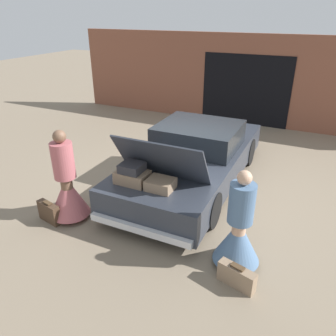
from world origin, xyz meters
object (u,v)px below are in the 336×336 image
object	(u,v)px
car	(193,158)
suitcase_beside_left_person	(49,212)
suitcase_beside_right_person	(237,276)
person_right	(238,233)
person_left	(67,189)

from	to	relation	value
car	suitcase_beside_left_person	bearing A→B (deg)	-125.12
suitcase_beside_left_person	suitcase_beside_right_person	world-z (taller)	suitcase_beside_left_person
suitcase_beside_left_person	suitcase_beside_right_person	xyz separation A→B (m)	(3.40, -0.08, -0.03)
suitcase_beside_left_person	suitcase_beside_right_person	bearing A→B (deg)	-1.28
car	person_right	bearing A→B (deg)	-54.63
person_right	person_left	bearing A→B (deg)	98.49
suitcase_beside_left_person	car	bearing A→B (deg)	54.88
suitcase_beside_right_person	suitcase_beside_left_person	bearing A→B (deg)	178.72
person_left	suitcase_beside_left_person	xyz separation A→B (m)	(-0.25, -0.27, -0.40)
person_right	suitcase_beside_left_person	bearing A→B (deg)	103.12
car	person_left	distance (m)	2.69
person_right	suitcase_beside_left_person	distance (m)	3.32
suitcase_beside_right_person	car	bearing A→B (deg)	122.55
car	suitcase_beside_left_person	world-z (taller)	car
car	suitcase_beside_right_person	bearing A→B (deg)	-57.45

